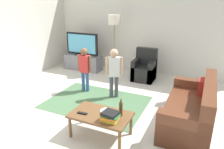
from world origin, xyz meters
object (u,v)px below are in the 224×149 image
floor_lamp (114,23)px  child_center (114,69)px  tv_remote (82,113)px  couch (193,111)px  plate (107,111)px  book_stack (110,116)px  tv_stand (83,62)px  tv (82,44)px  child_near_tv (85,66)px  bottle (121,109)px  armchair (144,70)px  coffee_table (101,117)px

floor_lamp → child_center: 1.97m
floor_lamp → tv_remote: 3.53m
couch → floor_lamp: (-2.53, 2.09, 1.25)m
child_center → plate: bearing=-70.7°
book_stack → tv_stand: bearing=128.3°
tv_stand → tv_remote: size_ratio=7.06×
tv_stand → couch: size_ratio=0.67×
tv → plate: tv is taller
tv → child_near_tv: 1.74m
tv_stand → tv: bearing=-90.0°
tv_remote → tv: bearing=117.7°
couch → bottle: size_ratio=6.12×
child_center → book_stack: bearing=-67.8°
tv → book_stack: bearing=-51.5°
couch → book_stack: couch is taller
tv → armchair: size_ratio=1.22×
couch → book_stack: size_ratio=6.20×
tv_stand → floor_lamp: floor_lamp is taller
couch → bottle: (-1.06, -0.92, 0.25)m
child_near_tv → book_stack: 2.19m
child_near_tv → plate: bearing=-47.3°
tv → bottle: tv is taller
floor_lamp → couch: bearing=-39.6°
child_center → plate: size_ratio=5.33×
tv → child_center: bearing=-39.4°
plate → couch: bearing=34.2°
book_stack → tv_remote: book_stack is taller
couch → armchair: 2.42m
plate → floor_lamp: bearing=112.0°
child_center → tv_remote: bearing=-84.8°
armchair → book_stack: size_ratio=3.10×
tv → armchair: bearing=-0.5°
book_stack → plate: size_ratio=1.32×
tv → floor_lamp: bearing=9.4°
book_stack → bottle: (0.09, 0.21, 0.05)m
child_near_tv → plate: 1.90m
coffee_table → armchair: bearing=92.3°
tv_stand → book_stack: 3.92m
child_center → coffee_table: child_center is taller
child_near_tv → child_center: (0.80, -0.02, 0.03)m
couch → child_center: child_center is taller
floor_lamp → bottle: (1.48, -3.01, -1.00)m
tv_stand → plate: 3.63m
couch → child_near_tv: 2.68m
couch → coffee_table: size_ratio=1.80×
bottle → tv_remote: 0.65m
armchair → floor_lamp: 1.63m
couch → child_center: (-1.80, 0.46, 0.42)m
tv_stand → book_stack: bearing=-51.7°
child_center → bottle: size_ratio=3.98×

